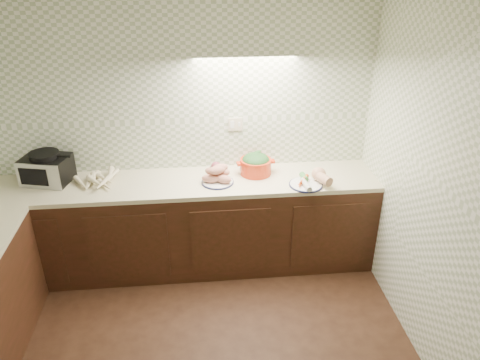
{
  "coord_description": "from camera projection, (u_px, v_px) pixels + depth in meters",
  "views": [
    {
      "loc": [
        0.19,
        -2.24,
        2.82
      ],
      "look_at": [
        0.54,
        1.25,
        1.02
      ],
      "focal_mm": 35.0,
      "sensor_mm": 36.0,
      "label": 1
    }
  ],
  "objects": [
    {
      "name": "veg_plate",
      "position": [
        312.0,
        178.0,
        4.12
      ],
      "size": [
        0.37,
        0.37,
        0.14
      ],
      "rotation": [
        0.0,
        0.0,
        0.29
      ],
      "color": "#14183B",
      "rests_on": "counter"
    },
    {
      "name": "dutch_oven",
      "position": [
        256.0,
        164.0,
        4.28
      ],
      "size": [
        0.36,
        0.31,
        0.2
      ],
      "rotation": [
        0.0,
        0.0,
        0.09
      ],
      "color": "red",
      "rests_on": "counter"
    },
    {
      "name": "sweet_potato_plate",
      "position": [
        218.0,
        175.0,
        4.13
      ],
      "size": [
        0.29,
        0.29,
        0.17
      ],
      "rotation": [
        0.0,
        0.0,
        -0.09
      ],
      "color": "#14183B",
      "rests_on": "counter"
    },
    {
      "name": "counter",
      "position": [
        90.0,
        287.0,
        3.59
      ],
      "size": [
        3.6,
        3.6,
        0.9
      ],
      "color": "black",
      "rests_on": "ground"
    },
    {
      "name": "onion_bowl",
      "position": [
        217.0,
        170.0,
        4.29
      ],
      "size": [
        0.16,
        0.16,
        0.12
      ],
      "color": "black",
      "rests_on": "counter"
    },
    {
      "name": "room",
      "position": [
        164.0,
        190.0,
        2.51
      ],
      "size": [
        3.6,
        3.6,
        2.6
      ],
      "color": "black",
      "rests_on": "ground"
    },
    {
      "name": "parsnip_pile",
      "position": [
        94.0,
        179.0,
        4.15
      ],
      "size": [
        0.39,
        0.37,
        0.08
      ],
      "color": "beige",
      "rests_on": "counter"
    },
    {
      "name": "toaster_oven",
      "position": [
        46.0,
        168.0,
        4.12
      ],
      "size": [
        0.45,
        0.39,
        0.28
      ],
      "rotation": [
        0.0,
        0.0,
        -0.24
      ],
      "color": "black",
      "rests_on": "counter"
    }
  ]
}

